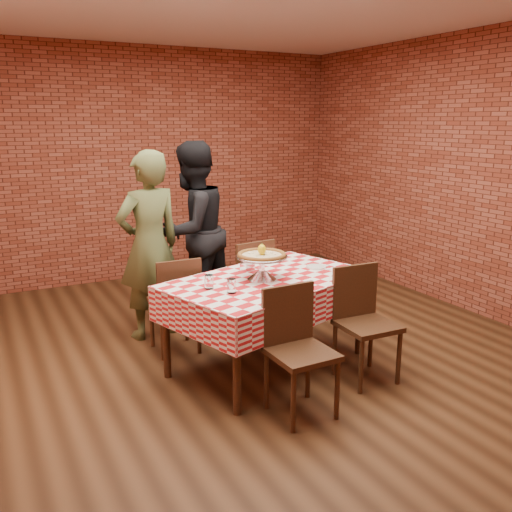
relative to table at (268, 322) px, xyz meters
name	(u,v)px	position (x,y,z in m)	size (l,w,h in m)	color
ground	(242,362)	(-0.17, 0.13, -0.38)	(6.00, 6.00, 0.00)	black
back_wall	(136,165)	(-0.17, 3.13, 1.08)	(5.50, 5.50, 0.00)	maroon
table	(268,322)	(0.00, 0.00, 0.00)	(1.62, 0.97, 0.75)	#422312
tablecloth	(268,294)	(0.00, 0.00, 0.24)	(1.66, 1.01, 0.28)	red
pizza_stand	(262,268)	(-0.06, 0.00, 0.48)	(0.42, 0.42, 0.19)	silver
pizza	(262,256)	(-0.06, 0.00, 0.58)	(0.39, 0.39, 0.03)	beige
lemon	(262,250)	(-0.06, 0.00, 0.63)	(0.07, 0.07, 0.09)	yellow
water_glass_left	(232,286)	(-0.43, -0.22, 0.44)	(0.07, 0.07, 0.11)	white
water_glass_right	(209,282)	(-0.54, -0.04, 0.44)	(0.07, 0.07, 0.11)	white
side_plate	(316,267)	(0.52, 0.09, 0.39)	(0.18, 0.18, 0.01)	white
sweetener_packet_a	(328,269)	(0.58, -0.01, 0.39)	(0.05, 0.04, 0.01)	white
sweetener_packet_b	(326,266)	(0.63, 0.09, 0.39)	(0.05, 0.04, 0.01)	white
condiment_caddy	(247,262)	(-0.04, 0.29, 0.45)	(0.10, 0.08, 0.14)	silver
chair_near_left	(302,354)	(-0.18, -0.81, 0.07)	(0.41, 0.41, 0.89)	#422312
chair_near_right	(368,326)	(0.56, -0.60, 0.07)	(0.41, 0.41, 0.89)	#422312
chair_far_left	(174,304)	(-0.58, 0.65, 0.06)	(0.39, 0.39, 0.87)	#422312
chair_far_right	(244,284)	(0.20, 0.84, 0.08)	(0.43, 0.43, 0.91)	#422312
diner_olive	(149,246)	(-0.65, 1.09, 0.50)	(0.64, 0.42, 1.75)	#4C552E
diner_black	(192,231)	(-0.10, 1.42, 0.53)	(0.88, 0.68, 1.81)	black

